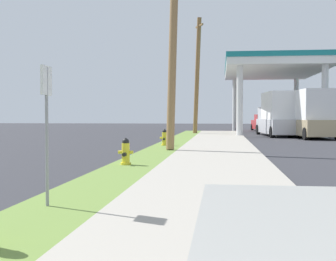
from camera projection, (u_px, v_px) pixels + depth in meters
fire_hydrant_second at (126, 153)px, 12.46m from camera, size 0.42×0.38×0.74m
fire_hydrant_third at (164, 138)px, 20.34m from camera, size 0.42×0.37×0.74m
utility_pole_midground at (173, 36)px, 18.09m from camera, size 0.49×1.87×8.99m
utility_pole_background at (197, 75)px, 33.82m from camera, size 0.89×1.76×8.64m
street_sign_post at (47, 106)px, 6.76m from camera, size 0.05×0.36×2.12m
car_red_by_near_pump at (264, 123)px, 43.06m from camera, size 2.21×4.61×1.57m
car_teal_by_far_pump at (291, 124)px, 39.34m from camera, size 1.99×4.52×1.57m
truck_silver_at_forecourt at (278, 115)px, 31.94m from camera, size 2.65×6.55×3.11m
truck_black_on_apron at (292, 122)px, 36.04m from camera, size 2.60×5.57×1.97m
truck_tan_at_far_bay at (310, 115)px, 29.27m from camera, size 2.63×6.55×3.11m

